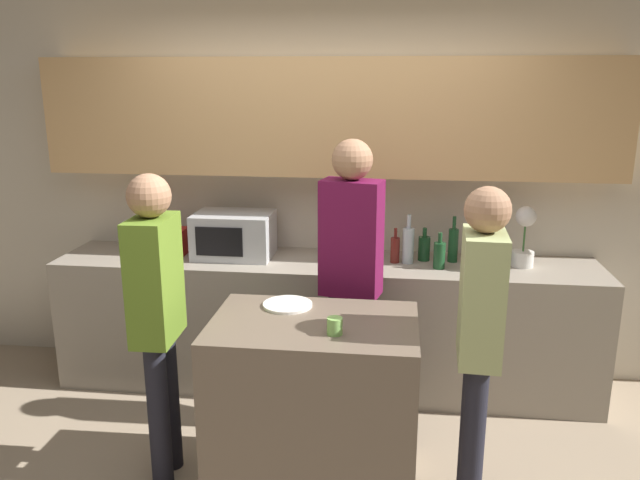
# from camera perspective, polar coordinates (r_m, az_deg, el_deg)

# --- Properties ---
(back_wall) EXTENTS (6.40, 0.40, 2.70)m
(back_wall) POSITION_cam_1_polar(r_m,az_deg,el_deg) (4.28, 0.91, 7.44)
(back_wall) COLOR beige
(back_wall) RESTS_ON ground_plane
(back_counter) EXTENTS (3.60, 0.62, 0.89)m
(back_counter) POSITION_cam_1_polar(r_m,az_deg,el_deg) (4.30, 0.45, -7.63)
(back_counter) COLOR gray
(back_counter) RESTS_ON ground_plane
(kitchen_island) EXTENTS (1.02, 0.69, 0.91)m
(kitchen_island) POSITION_cam_1_polar(r_m,az_deg,el_deg) (3.29, -0.56, -14.84)
(kitchen_island) COLOR brown
(kitchen_island) RESTS_ON ground_plane
(microwave) EXTENTS (0.52, 0.39, 0.30)m
(microwave) POSITION_cam_1_polar(r_m,az_deg,el_deg) (4.26, -7.87, 0.48)
(microwave) COLOR #B7BABC
(microwave) RESTS_ON back_counter
(toaster) EXTENTS (0.26, 0.16, 0.18)m
(toaster) POSITION_cam_1_polar(r_m,az_deg,el_deg) (4.42, -13.73, -0.08)
(toaster) COLOR #B21E19
(toaster) RESTS_ON back_counter
(potted_plant) EXTENTS (0.14, 0.14, 0.40)m
(potted_plant) POSITION_cam_1_polar(r_m,az_deg,el_deg) (4.19, 18.18, 0.30)
(potted_plant) COLOR silver
(potted_plant) RESTS_ON back_counter
(bottle_0) EXTENTS (0.06, 0.06, 0.23)m
(bottle_0) POSITION_cam_1_polar(r_m,az_deg,el_deg) (4.12, 6.88, -0.86)
(bottle_0) COLOR maroon
(bottle_0) RESTS_ON back_counter
(bottle_1) EXTENTS (0.08, 0.08, 0.32)m
(bottle_1) POSITION_cam_1_polar(r_m,az_deg,el_deg) (4.11, 8.07, -0.42)
(bottle_1) COLOR silver
(bottle_1) RESTS_ON back_counter
(bottle_2) EXTENTS (0.08, 0.08, 0.22)m
(bottle_2) POSITION_cam_1_polar(r_m,az_deg,el_deg) (4.20, 9.50, -0.72)
(bottle_2) COLOR #194723
(bottle_2) RESTS_ON back_counter
(bottle_3) EXTENTS (0.07, 0.07, 0.23)m
(bottle_3) POSITION_cam_1_polar(r_m,az_deg,el_deg) (4.04, 10.86, -1.34)
(bottle_3) COLOR #194723
(bottle_3) RESTS_ON back_counter
(bottle_4) EXTENTS (0.07, 0.07, 0.31)m
(bottle_4) POSITION_cam_1_polar(r_m,az_deg,el_deg) (4.19, 12.08, -0.40)
(bottle_4) COLOR #194723
(bottle_4) RESTS_ON back_counter
(bottle_5) EXTENTS (0.06, 0.06, 0.25)m
(bottle_5) POSITION_cam_1_polar(r_m,az_deg,el_deg) (4.07, 13.86, -1.27)
(bottle_5) COLOR #194723
(bottle_5) RESTS_ON back_counter
(bottle_6) EXTENTS (0.07, 0.07, 0.25)m
(bottle_6) POSITION_cam_1_polar(r_m,az_deg,el_deg) (4.05, 15.01, -1.45)
(bottle_6) COLOR black
(bottle_6) RESTS_ON back_counter
(plate_on_island) EXTENTS (0.26, 0.26, 0.01)m
(plate_on_island) POSITION_cam_1_polar(r_m,az_deg,el_deg) (3.29, -2.98, -5.93)
(plate_on_island) COLOR white
(plate_on_island) RESTS_ON kitchen_island
(cup_0) EXTENTS (0.07, 0.07, 0.08)m
(cup_0) POSITION_cam_1_polar(r_m,az_deg,el_deg) (2.94, 1.36, -7.87)
(cup_0) COLOR #83BF5C
(cup_0) RESTS_ON kitchen_island
(person_left) EXTENTS (0.21, 0.35, 1.61)m
(person_left) POSITION_cam_1_polar(r_m,az_deg,el_deg) (3.04, 14.39, -7.51)
(person_left) COLOR black
(person_left) RESTS_ON ground_plane
(person_center) EXTENTS (0.21, 0.35, 1.64)m
(person_center) POSITION_cam_1_polar(r_m,az_deg,el_deg) (3.25, -14.71, -5.78)
(person_center) COLOR black
(person_center) RESTS_ON ground_plane
(person_right) EXTENTS (0.37, 0.26, 1.75)m
(person_right) POSITION_cam_1_polar(r_m,az_deg,el_deg) (3.60, 2.85, -1.90)
(person_right) COLOR black
(person_right) RESTS_ON ground_plane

